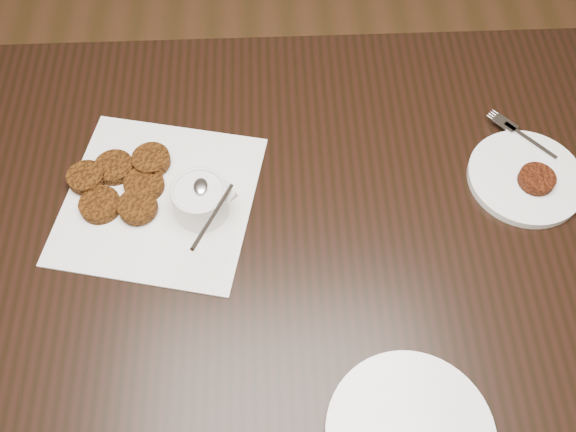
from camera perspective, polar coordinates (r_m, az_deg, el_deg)
The scene contains 5 objects.
table at distance 1.30m, azimuth 1.22°, elevation -9.32°, with size 1.31×0.84×0.75m, color black.
napkin at distance 1.01m, azimuth -11.75°, elevation 1.51°, with size 0.30×0.30×0.00m, color white.
sauce_ramekin at distance 0.94m, azimuth -8.28°, elevation 2.46°, with size 0.11×0.11×0.12m, color silver, non-canonical shape.
patty_cluster at distance 1.03m, azimuth -14.80°, elevation 2.93°, with size 0.22×0.22×0.02m, color #6C340E, non-canonical shape.
plate_with_patty at distance 1.07m, azimuth 21.12°, elevation 3.52°, with size 0.19×0.19×0.03m, color white, non-canonical shape.
Camera 1 is at (-0.00, -0.31, 1.59)m, focal length 38.67 mm.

